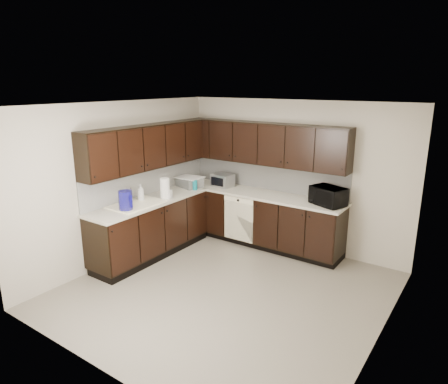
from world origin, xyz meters
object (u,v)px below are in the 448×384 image
(sink, at_px, (136,209))
(microwave, at_px, (328,196))
(blue_pitcher, at_px, (126,201))
(storage_bin, at_px, (189,182))
(toaster_oven, at_px, (223,180))

(sink, bearing_deg, microwave, 34.82)
(sink, distance_m, blue_pitcher, 0.36)
(storage_bin, relative_size, blue_pitcher, 1.48)
(blue_pitcher, bearing_deg, toaster_oven, 72.41)
(toaster_oven, distance_m, storage_bin, 0.60)
(toaster_oven, height_order, storage_bin, toaster_oven)
(microwave, xyz_separation_m, blue_pitcher, (-2.33, -1.97, 0.01))
(toaster_oven, relative_size, blue_pitcher, 1.22)
(storage_bin, bearing_deg, toaster_oven, 35.61)
(blue_pitcher, bearing_deg, storage_bin, 87.33)
(sink, relative_size, storage_bin, 1.83)
(microwave, relative_size, blue_pitcher, 1.70)
(microwave, xyz_separation_m, storage_bin, (-2.47, -0.35, -0.05))
(blue_pitcher, bearing_deg, sink, 101.78)
(microwave, bearing_deg, sink, -125.12)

